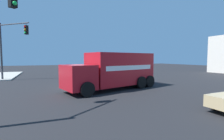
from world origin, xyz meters
TOP-DOWN VIEW (x-y plane):
  - ground_plane at (0.00, 0.00)m, footprint 100.00×100.00m
  - delivery_truck at (2.11, 1.85)m, footprint 4.45×8.04m
  - traffic_light_primary at (-6.87, -6.90)m, footprint 2.86×3.22m
  - sedan_black at (-9.32, 2.64)m, footprint 2.26×4.41m

SIDE VIEW (x-z plane):
  - ground_plane at x=0.00m, z-range 0.00..0.00m
  - sedan_black at x=-9.32m, z-range -0.03..1.28m
  - delivery_truck at x=2.11m, z-range 0.05..2.99m
  - traffic_light_primary at x=-6.87m, z-range 1.12..7.45m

